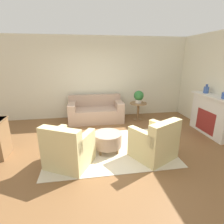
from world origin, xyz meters
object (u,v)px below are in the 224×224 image
object	(u,v)px
vase_mantel_near	(206,90)
armchair_right	(155,143)
armchair_left	(68,150)
side_table	(138,108)
potted_plant_on_side_table	(139,96)
couch	(96,112)
ottoman_table	(108,140)

from	to	relation	value
vase_mantel_near	armchair_right	bearing A→B (deg)	-147.33
armchair_left	side_table	distance (m)	3.23
side_table	potted_plant_on_side_table	world-z (taller)	potted_plant_on_side_table
armchair_right	potted_plant_on_side_table	bearing A→B (deg)	81.18
couch	vase_mantel_near	xyz separation A→B (m)	(3.11, -1.24, 0.89)
side_table	potted_plant_on_side_table	size ratio (longest dim) A/B	1.49
ottoman_table	vase_mantel_near	size ratio (longest dim) A/B	2.58
vase_mantel_near	potted_plant_on_side_table	world-z (taller)	vase_mantel_near
vase_mantel_near	couch	bearing A→B (deg)	158.32
armchair_right	ottoman_table	size ratio (longest dim) A/B	1.65
armchair_right	potted_plant_on_side_table	xyz separation A→B (m)	(0.37, 2.37, 0.49)
couch	armchair_right	distance (m)	2.76
armchair_right	vase_mantel_near	world-z (taller)	vase_mantel_near
armchair_right	armchair_left	bearing A→B (deg)	180.00
armchair_left	side_table	xyz separation A→B (m)	(2.19, 2.37, 0.07)
couch	vase_mantel_near	size ratio (longest dim) A/B	7.18
couch	side_table	bearing A→B (deg)	-6.52
couch	vase_mantel_near	bearing A→B (deg)	-21.68
couch	side_table	distance (m)	1.46
armchair_left	potted_plant_on_side_table	size ratio (longest dim) A/B	2.58
couch	armchair_left	xyz separation A→B (m)	(-0.73, -2.54, 0.03)
couch	ottoman_table	world-z (taller)	couch
ottoman_table	potted_plant_on_side_table	size ratio (longest dim) A/B	1.56
armchair_right	couch	bearing A→B (deg)	113.08
vase_mantel_near	potted_plant_on_side_table	bearing A→B (deg)	147.20
couch	armchair_left	distance (m)	2.64
side_table	vase_mantel_near	xyz separation A→B (m)	(1.66, -1.07, 0.79)
ottoman_table	potted_plant_on_side_table	xyz separation A→B (m)	(1.33, 1.92, 0.56)
ottoman_table	vase_mantel_near	world-z (taller)	vase_mantel_near
armchair_right	vase_mantel_near	xyz separation A→B (m)	(2.03, 1.30, 0.86)
armchair_left	potted_plant_on_side_table	xyz separation A→B (m)	(2.19, 2.37, 0.49)
vase_mantel_near	ottoman_table	bearing A→B (deg)	-164.10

